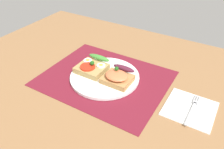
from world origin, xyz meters
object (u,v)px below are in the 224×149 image
at_px(plate, 105,77).
at_px(fork, 193,109).
at_px(napkin, 190,109).
at_px(sandwich_salmon, 118,77).
at_px(sandwich_egg_tomato, 93,66).

bearing_deg(plate, fork, -0.32).
relative_size(plate, napkin, 1.70).
bearing_deg(sandwich_salmon, plate, 175.56).
bearing_deg(sandwich_salmon, sandwich_egg_tomato, 174.20).
height_order(sandwich_salmon, fork, sandwich_salmon).
bearing_deg(fork, sandwich_egg_tomato, 178.62).
xyz_separation_m(sandwich_salmon, fork, (0.25, 0.00, -0.02)).
relative_size(sandwich_egg_tomato, napkin, 0.74).
relative_size(sandwich_salmon, napkin, 0.67).
height_order(sandwich_egg_tomato, fork, sandwich_egg_tomato).
bearing_deg(sandwich_egg_tomato, napkin, -1.73).
height_order(plate, fork, plate).
bearing_deg(napkin, fork, 14.40).
distance_m(plate, napkin, 0.30).
distance_m(napkin, fork, 0.01).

